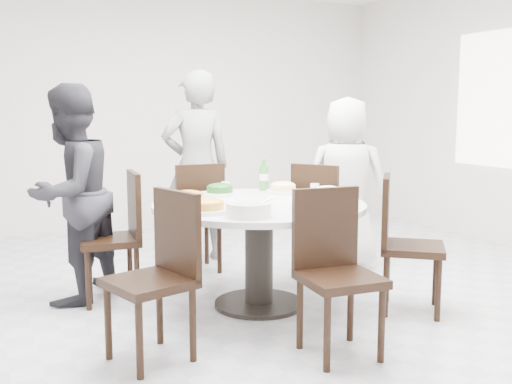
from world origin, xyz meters
name	(u,v)px	position (x,y,z in m)	size (l,w,h in m)	color
floor	(260,292)	(0.00, 0.00, 0.00)	(6.00, 6.00, 0.01)	silver
wall_back	(150,109)	(0.00, 3.00, 1.40)	(6.00, 0.01, 2.80)	silver
dining_table	(259,255)	(-0.14, -0.27, 0.38)	(1.50, 1.50, 0.75)	silver
chair_ne	(323,218)	(0.75, 0.31, 0.47)	(0.42, 0.42, 0.95)	black
chair_n	(194,217)	(-0.24, 0.82, 0.47)	(0.42, 0.42, 0.95)	black
chair_nw	(109,237)	(-1.08, 0.31, 0.47)	(0.42, 0.42, 0.95)	black
chair_sw	(149,278)	(-1.10, -0.86, 0.47)	(0.42, 0.42, 0.95)	black
chair_s	(340,275)	(-0.11, -1.25, 0.47)	(0.42, 0.42, 0.95)	black
chair_se	(413,245)	(0.77, -0.83, 0.47)	(0.42, 0.42, 0.95)	black
diner_right	(346,183)	(1.02, 0.37, 0.75)	(0.74, 0.48, 1.51)	silver
diner_middle	(196,167)	(-0.09, 1.18, 0.87)	(0.64, 0.42, 1.75)	black
diner_left	(70,194)	(-1.32, 0.43, 0.79)	(0.77, 0.60, 1.58)	#222227
dish_greens	(220,191)	(-0.26, 0.18, 0.78)	(0.26, 0.26, 0.07)	white
dish_pale	(283,189)	(0.23, 0.07, 0.78)	(0.26, 0.26, 0.07)	white
dish_orange	(188,199)	(-0.61, -0.10, 0.79)	(0.26, 0.26, 0.07)	white
dish_redbrown	(324,197)	(0.29, -0.43, 0.78)	(0.27, 0.27, 0.07)	white
dish_tofu	(207,207)	(-0.62, -0.49, 0.79)	(0.28, 0.28, 0.07)	white
rice_bowl	(328,200)	(0.16, -0.69, 0.81)	(0.26, 0.26, 0.11)	silver
soup_bowl	(249,210)	(-0.43, -0.73, 0.79)	(0.28, 0.28, 0.09)	white
beverage_bottle	(264,175)	(0.17, 0.29, 0.88)	(0.07, 0.07, 0.25)	#367B31
tea_cups	(228,186)	(-0.11, 0.37, 0.79)	(0.07, 0.07, 0.08)	white
chopsticks	(218,190)	(-0.18, 0.41, 0.76)	(0.24, 0.04, 0.01)	tan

